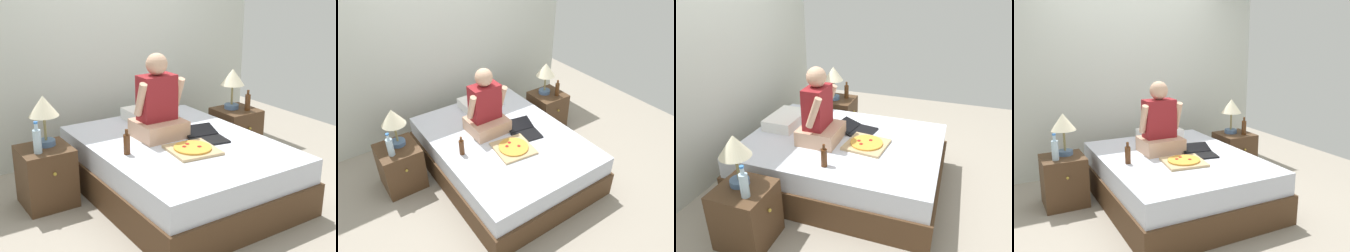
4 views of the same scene
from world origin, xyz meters
The scene contains 14 objects.
ground_plane centered at (0.00, 0.00, 0.00)m, with size 5.83×5.83×0.00m, color #9E9384.
wall_back centered at (0.00, 1.39, 1.25)m, with size 3.83×0.12×2.50m, color silver.
bed centered at (0.00, 0.00, 0.25)m, with size 1.55×2.06×0.52m.
nightstand_left centered at (-1.10, 0.47, 0.27)m, with size 0.44×0.47×0.53m.
lamp_on_left_nightstand centered at (-1.06, 0.52, 0.86)m, with size 0.26×0.26×0.45m.
water_bottle centered at (-1.18, 0.38, 0.64)m, with size 0.07×0.07×0.28m.
nightstand_right centered at (1.10, 0.47, 0.27)m, with size 0.44×0.47×0.53m.
lamp_on_right_nightstand centered at (1.07, 0.52, 0.86)m, with size 0.26×0.26×0.45m.
beer_bottle centered at (1.17, 0.37, 0.63)m, with size 0.06×0.06×0.23m.
pillow centered at (0.15, 0.75, 0.58)m, with size 0.52×0.34×0.12m, color white.
person_seated centered at (-0.08, 0.23, 0.80)m, with size 0.47×0.40×0.78m.
laptop centered at (0.24, -0.08, 0.54)m, with size 0.38×0.46×0.07m.
pizza_box centered at (-0.04, -0.26, 0.53)m, with size 0.44×0.44×0.05m.
beer_bottle_on_bed centered at (-0.54, -0.01, 0.61)m, with size 0.06×0.06×0.22m.
Camera 4 is at (-1.70, -3.44, 1.72)m, focal length 40.00 mm.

